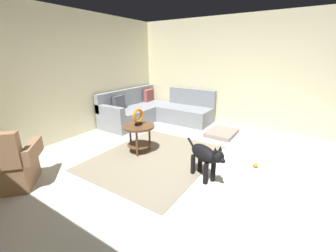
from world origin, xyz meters
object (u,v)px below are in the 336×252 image
Objects in this scene: sectional_couch at (155,111)px; dog_bed_mat at (222,133)px; dog_toy_ball at (256,165)px; side_table at (139,132)px; dog_toy_rope at (222,151)px; armchair at (6,167)px; dog at (205,156)px; torus_sculpture at (138,116)px.

sectional_couch reaches higher than dog_bed_mat.
side_table is at bearing 105.86° from dog_toy_ball.
side_table is 1.65m from dog_toy_rope.
sectional_couch reaches higher than dog_toy_ball.
sectional_couch is 1.96m from dog_bed_mat.
armchair reaches higher than dog_toy_rope.
dog is 1.03m from dog_toy_ball.
dog_toy_rope is (1.06, 0.09, -0.35)m from dog.
torus_sculpture is (1.90, -0.78, 0.39)m from armchair.
dog_bed_mat is (3.67, -1.81, -0.28)m from armchair.
side_table is at bearing 149.97° from dog_bed_mat.
armchair reaches higher than dog_bed_mat.
side_table is at bearing 20.31° from armchair.
dog_toy_rope is (2.76, -2.14, -0.30)m from armchair.
torus_sculpture is at bearing 105.86° from dog_toy_ball.
sectional_couch is at bearing 89.84° from dog_bed_mat.
sectional_couch is at bearing 27.39° from torus_sculpture.
dog is at bearing -175.38° from dog_toy_rope.
dog is (-1.97, -0.41, 0.33)m from dog_bed_mat.
dog_toy_rope is at bearing -160.04° from dog_bed_mat.
torus_sculpture reaches higher than dog_toy_ball.
dog_toy_rope is (0.29, 0.67, -0.02)m from dog_toy_ball.
dog_bed_mat is at bearing -90.16° from sectional_couch.
dog_toy_rope is at bearing 5.02° from armchair.
torus_sculpture is 0.42× the size of dog.
dog_bed_mat is (1.77, -1.02, -0.67)m from torus_sculpture.
dog reaches higher than side_table.
armchair reaches higher than dog.
dog_bed_mat is 9.83× the size of dog_toy_ball.
dog_toy_ball is at bearing -5.90° from armchair.
armchair reaches higher than side_table.
dog_toy_ball is 0.54× the size of dog_toy_rope.
armchair is 1.24× the size of dog_bed_mat.
dog is at bearing -168.09° from dog_bed_mat.
dog_toy_ball is at bearing -113.06° from dog_toy_rope.
dog reaches higher than dog_toy_ball.
dog_toy_ball is at bearing -112.15° from sectional_couch.
dog_bed_mat reaches higher than dog_toy_ball.
armchair is at bearing 157.55° from side_table.
sectional_couch reaches higher than dog.
armchair is 1.66× the size of side_table.
side_table is 3.99× the size of dog_toy_rope.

